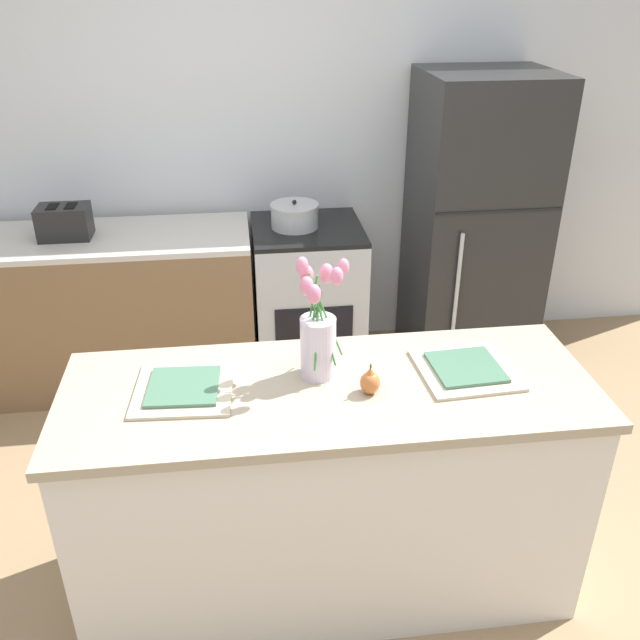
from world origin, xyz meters
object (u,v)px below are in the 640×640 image
(pear_figurine, at_px, (370,381))
(plate_setting_right, at_px, (466,369))
(flower_vase, at_px, (318,333))
(stove_range, at_px, (308,299))
(plate_setting_left, at_px, (184,388))
(toaster, at_px, (64,222))
(cooking_pot, at_px, (295,216))
(refrigerator, at_px, (475,227))

(pear_figurine, xyz_separation_m, plate_setting_right, (0.36, 0.09, -0.03))
(flower_vase, bearing_deg, pear_figurine, -40.74)
(stove_range, bearing_deg, plate_setting_left, -110.40)
(toaster, xyz_separation_m, cooking_pot, (1.20, 0.01, -0.02))
(plate_setting_left, height_order, toaster, toaster)
(flower_vase, relative_size, plate_setting_left, 1.25)
(stove_range, bearing_deg, flower_vase, -94.82)
(refrigerator, bearing_deg, stove_range, -179.96)
(stove_range, xyz_separation_m, pear_figurine, (0.03, -1.65, 0.51))
(plate_setting_right, bearing_deg, cooking_pot, 105.99)
(stove_range, relative_size, pear_figurine, 7.99)
(pear_figurine, distance_m, plate_setting_right, 0.37)
(plate_setting_left, bearing_deg, refrigerator, 45.64)
(flower_vase, bearing_deg, cooking_pot, 87.74)
(refrigerator, bearing_deg, pear_figurine, -119.17)
(cooking_pot, bearing_deg, stove_range, -5.00)
(refrigerator, xyz_separation_m, flower_vase, (-1.08, -1.52, 0.23))
(plate_setting_left, relative_size, plate_setting_right, 1.00)
(refrigerator, bearing_deg, flower_vase, -125.35)
(plate_setting_right, xyz_separation_m, toaster, (-1.65, 1.57, 0.05))
(flower_vase, height_order, cooking_pot, flower_vase)
(cooking_pot, bearing_deg, pear_figurine, -86.72)
(toaster, bearing_deg, cooking_pot, 0.33)
(refrigerator, relative_size, plate_setting_left, 4.93)
(pear_figurine, bearing_deg, toaster, 128.11)
(flower_vase, xyz_separation_m, plate_setting_right, (0.51, -0.05, -0.15))
(refrigerator, distance_m, plate_setting_left, 2.19)
(toaster, bearing_deg, plate_setting_right, -43.47)
(stove_range, distance_m, toaster, 1.37)
(stove_range, relative_size, cooking_pot, 3.36)
(refrigerator, relative_size, plate_setting_right, 4.93)
(plate_setting_left, bearing_deg, pear_figurine, -8.11)
(stove_range, height_order, flower_vase, flower_vase)
(pear_figurine, bearing_deg, refrigerator, 60.83)
(flower_vase, distance_m, toaster, 1.90)
(plate_setting_right, bearing_deg, pear_figurine, -166.27)
(plate_setting_left, distance_m, plate_setting_right, 0.96)
(flower_vase, height_order, toaster, flower_vase)
(flower_vase, relative_size, pear_figurine, 3.85)
(plate_setting_right, bearing_deg, plate_setting_left, 180.00)
(refrigerator, relative_size, cooking_pot, 6.38)
(flower_vase, distance_m, plate_setting_left, 0.48)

